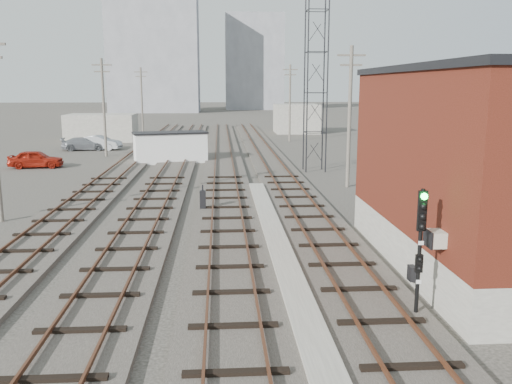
{
  "coord_description": "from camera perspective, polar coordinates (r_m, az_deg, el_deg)",
  "views": [
    {
      "loc": [
        -1.79,
        -6.44,
        6.5
      ],
      "look_at": [
        -0.34,
        15.44,
        2.2
      ],
      "focal_mm": 38.0,
      "sensor_mm": 36.0,
      "label": 1
    }
  ],
  "objects": [
    {
      "name": "ground",
      "position": [
        66.78,
        -2.25,
        5.49
      ],
      "size": [
        320.0,
        320.0,
        0.0
      ],
      "primitive_type": "plane",
      "color": "#282621",
      "rests_on": "ground"
    },
    {
      "name": "track_right",
      "position": [
        46.08,
        1.58,
        3.11
      ],
      "size": [
        3.2,
        90.0,
        0.39
      ],
      "color": "#332D28",
      "rests_on": "ground"
    },
    {
      "name": "track_mid_right",
      "position": [
        45.89,
        -3.4,
        3.06
      ],
      "size": [
        3.2,
        90.0,
        0.39
      ],
      "color": "#332D28",
      "rests_on": "ground"
    },
    {
      "name": "track_mid_left",
      "position": [
        46.03,
        -8.39,
        2.99
      ],
      "size": [
        3.2,
        90.0,
        0.39
      ],
      "color": "#332D28",
      "rests_on": "ground"
    },
    {
      "name": "track_left",
      "position": [
        46.53,
        -13.31,
        2.89
      ],
      "size": [
        3.2,
        90.0,
        0.39
      ],
      "color": "#332D28",
      "rests_on": "ground"
    },
    {
      "name": "platform_curb",
      "position": [
        21.53,
        2.49,
        -6.13
      ],
      "size": [
        0.9,
        28.0,
        0.26
      ],
      "primitive_type": "cube",
      "color": "gray",
      "rests_on": "ground"
    },
    {
      "name": "brick_building",
      "position": [
        20.84,
        22.73,
        2.31
      ],
      "size": [
        6.54,
        12.2,
        7.22
      ],
      "color": "gray",
      "rests_on": "ground"
    },
    {
      "name": "lattice_tower",
      "position": [
        42.09,
        6.33,
        12.39
      ],
      "size": [
        1.6,
        1.6,
        15.0
      ],
      "color": "black",
      "rests_on": "ground"
    },
    {
      "name": "utility_pole_left_b",
      "position": [
        52.57,
        -15.74,
        8.82
      ],
      "size": [
        1.8,
        0.24,
        9.0
      ],
      "color": "#595147",
      "rests_on": "ground"
    },
    {
      "name": "utility_pole_left_c",
      "position": [
        77.2,
        -11.94,
        9.59
      ],
      "size": [
        1.8,
        0.24,
        9.0
      ],
      "color": "#595147",
      "rests_on": "ground"
    },
    {
      "name": "utility_pole_right_a",
      "position": [
        35.46,
        9.83,
        8.18
      ],
      "size": [
        1.8,
        0.24,
        9.0
      ],
      "color": "#595147",
      "rests_on": "ground"
    },
    {
      "name": "utility_pole_right_b",
      "position": [
        64.99,
        3.59,
        9.57
      ],
      "size": [
        1.8,
        0.24,
        9.0
      ],
      "color": "#595147",
      "rests_on": "ground"
    },
    {
      "name": "apartment_left",
      "position": [
        142.62,
        -10.65,
        14.32
      ],
      "size": [
        22.0,
        14.0,
        30.0
      ],
      "primitive_type": "cube",
      "color": "gray",
      "rests_on": "ground"
    },
    {
      "name": "apartment_right",
      "position": [
        156.88,
        -0.22,
        13.46
      ],
      "size": [
        16.0,
        12.0,
        26.0
      ],
      "primitive_type": "cube",
      "color": "gray",
      "rests_on": "ground"
    },
    {
      "name": "shed_left",
      "position": [
        68.12,
        -15.93,
        6.54
      ],
      "size": [
        8.0,
        5.0,
        3.2
      ],
      "primitive_type": "cube",
      "color": "gray",
      "rests_on": "ground"
    },
    {
      "name": "shed_right",
      "position": [
        77.33,
        4.27,
        7.72
      ],
      "size": [
        6.0,
        6.0,
        4.0
      ],
      "primitive_type": "cube",
      "color": "gray",
      "rests_on": "ground"
    },
    {
      "name": "signal_mast",
      "position": [
        15.7,
        16.9,
        -5.41
      ],
      "size": [
        0.4,
        0.4,
        3.76
      ],
      "color": "gray",
      "rests_on": "ground"
    },
    {
      "name": "switch_stand",
      "position": [
        28.46,
        -5.62,
        -0.85
      ],
      "size": [
        0.31,
        0.31,
        1.35
      ],
      "rotation": [
        0.0,
        0.0,
        -0.01
      ],
      "color": "black",
      "rests_on": "ground"
    },
    {
      "name": "site_trailer",
      "position": [
        47.48,
        -9.01,
        4.7
      ],
      "size": [
        6.72,
        4.13,
        2.63
      ],
      "rotation": [
        0.0,
        0.0,
        0.24
      ],
      "color": "white",
      "rests_on": "ground"
    },
    {
      "name": "car_red",
      "position": [
        47.22,
        -22.15,
        3.24
      ],
      "size": [
        4.34,
        2.0,
        1.44
      ],
      "primitive_type": "imported",
      "rotation": [
        0.0,
        0.0,
        1.64
      ],
      "color": "#9B1C0E",
      "rests_on": "ground"
    },
    {
      "name": "car_silver",
      "position": [
        58.57,
        -16.14,
        5.01
      ],
      "size": [
        4.71,
        2.38,
        1.48
      ],
      "primitive_type": "imported",
      "rotation": [
        0.0,
        0.0,
        1.38
      ],
      "color": "#A6AAAE",
      "rests_on": "ground"
    },
    {
      "name": "car_grey",
      "position": [
        58.62,
        -17.62,
        4.85
      ],
      "size": [
        4.78,
        2.49,
        1.32
      ],
      "primitive_type": "imported",
      "rotation": [
        0.0,
        0.0,
        1.71
      ],
      "color": "gray",
      "rests_on": "ground"
    }
  ]
}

